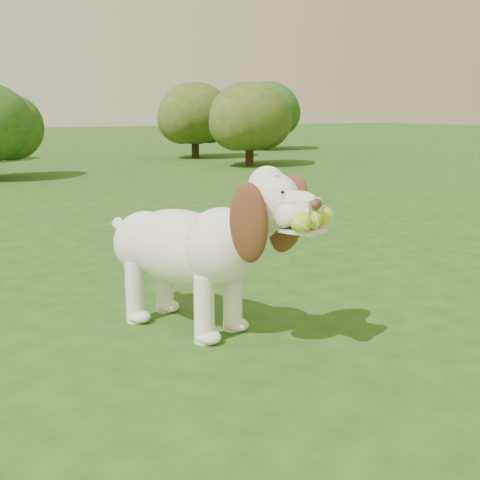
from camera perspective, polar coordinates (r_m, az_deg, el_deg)
ground at (r=3.09m, az=-11.79°, el=-9.33°), size 80.00×80.00×0.00m
dog at (r=3.05m, az=-4.04°, el=-0.23°), size 0.78×1.31×0.88m
shrub_h at (r=17.82m, az=2.55°, el=12.25°), size 1.89×1.89×1.95m
shrub_d at (r=12.51m, az=0.92°, el=11.63°), size 1.65×1.65×1.71m
shrub_f at (r=14.72m, az=-4.31°, el=11.88°), size 1.73×1.73×1.79m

